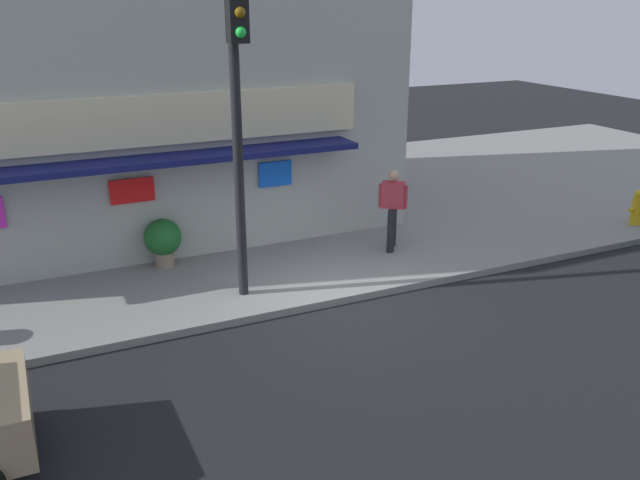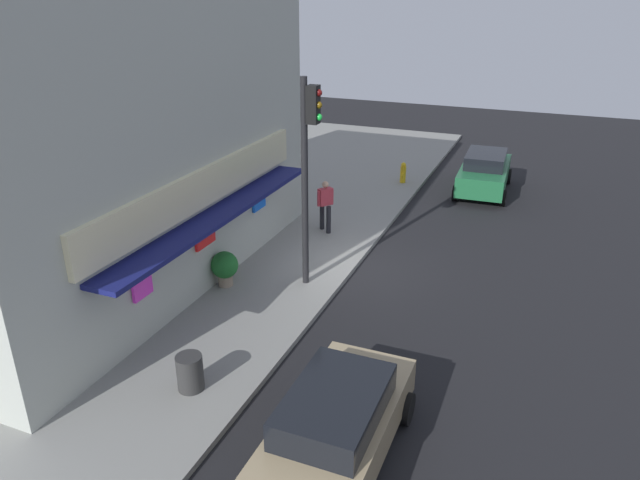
{
  "view_description": "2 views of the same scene",
  "coord_description": "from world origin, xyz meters",
  "px_view_note": "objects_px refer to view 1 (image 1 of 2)",
  "views": [
    {
      "loc": [
        -5.2,
        -10.15,
        5.38
      ],
      "look_at": [
        -0.31,
        0.34,
        1.21
      ],
      "focal_mm": 37.98,
      "sensor_mm": 36.0,
      "label": 1
    },
    {
      "loc": [
        -15.31,
        -5.08,
        7.91
      ],
      "look_at": [
        -1.03,
        0.76,
        1.24
      ],
      "focal_mm": 33.35,
      "sensor_mm": 36.0,
      "label": 2
    }
  ],
  "objects_px": {
    "traffic_light": "(237,99)",
    "potted_plant_by_doorway": "(163,239)",
    "fire_hydrant": "(637,208)",
    "pedestrian": "(393,206)"
  },
  "relations": [
    {
      "from": "fire_hydrant",
      "to": "pedestrian",
      "type": "distance_m",
      "value": 6.37
    },
    {
      "from": "traffic_light",
      "to": "pedestrian",
      "type": "relative_size",
      "value": 3.21
    },
    {
      "from": "pedestrian",
      "to": "potted_plant_by_doorway",
      "type": "relative_size",
      "value": 1.76
    },
    {
      "from": "fire_hydrant",
      "to": "potted_plant_by_doorway",
      "type": "distance_m",
      "value": 11.23
    },
    {
      "from": "traffic_light",
      "to": "potted_plant_by_doorway",
      "type": "distance_m",
      "value": 3.83
    },
    {
      "from": "traffic_light",
      "to": "fire_hydrant",
      "type": "height_order",
      "value": "traffic_light"
    },
    {
      "from": "fire_hydrant",
      "to": "pedestrian",
      "type": "xyz_separation_m",
      "value": [
        -6.26,
        1.05,
        0.57
      ]
    },
    {
      "from": "traffic_light",
      "to": "potted_plant_by_doorway",
      "type": "bearing_deg",
      "value": 116.14
    },
    {
      "from": "fire_hydrant",
      "to": "pedestrian",
      "type": "bearing_deg",
      "value": 170.53
    },
    {
      "from": "traffic_light",
      "to": "fire_hydrant",
      "type": "xyz_separation_m",
      "value": [
        9.99,
        -0.05,
        -3.19
      ]
    }
  ]
}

